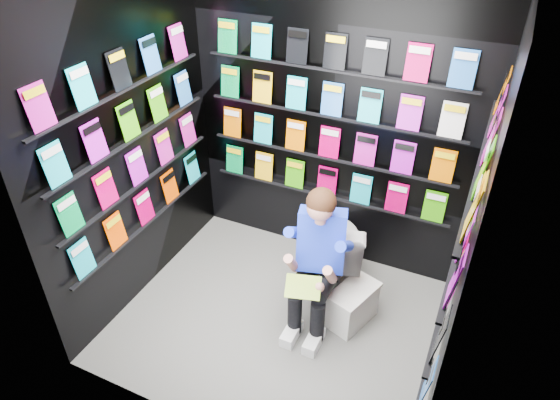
% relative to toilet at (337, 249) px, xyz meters
% --- Properties ---
extents(floor, '(2.40, 2.40, 0.00)m').
position_rel_toilet_xyz_m(floor, '(-0.24, -0.59, -0.37)').
color(floor, '#595A57').
rests_on(floor, ground).
extents(wall_back, '(2.40, 0.04, 2.60)m').
position_rel_toilet_xyz_m(wall_back, '(-0.24, 0.41, 0.93)').
color(wall_back, black).
rests_on(wall_back, floor).
extents(wall_front, '(2.40, 0.04, 2.60)m').
position_rel_toilet_xyz_m(wall_front, '(-0.24, -1.59, 0.93)').
color(wall_front, black).
rests_on(wall_front, floor).
extents(wall_left, '(0.04, 2.00, 2.60)m').
position_rel_toilet_xyz_m(wall_left, '(-1.44, -0.59, 0.93)').
color(wall_left, black).
rests_on(wall_left, floor).
extents(wall_right, '(0.04, 2.00, 2.60)m').
position_rel_toilet_xyz_m(wall_right, '(0.96, -0.59, 0.93)').
color(wall_right, black).
rests_on(wall_right, floor).
extents(comics_back, '(2.10, 0.06, 1.37)m').
position_rel_toilet_xyz_m(comics_back, '(-0.24, 0.38, 0.94)').
color(comics_back, orange).
rests_on(comics_back, wall_back).
extents(comics_left, '(0.06, 1.70, 1.37)m').
position_rel_toilet_xyz_m(comics_left, '(-1.41, -0.59, 0.94)').
color(comics_left, orange).
rests_on(comics_left, wall_left).
extents(comics_right, '(0.06, 1.70, 1.37)m').
position_rel_toilet_xyz_m(comics_right, '(0.93, -0.59, 0.94)').
color(comics_right, orange).
rests_on(comics_right, wall_right).
extents(toilet, '(0.61, 0.84, 0.73)m').
position_rel_toilet_xyz_m(toilet, '(0.00, 0.00, 0.00)').
color(toilet, white).
rests_on(toilet, floor).
extents(longbox, '(0.33, 0.45, 0.30)m').
position_rel_toilet_xyz_m(longbox, '(0.27, -0.35, -0.22)').
color(longbox, white).
rests_on(longbox, floor).
extents(longbox_lid, '(0.36, 0.47, 0.03)m').
position_rel_toilet_xyz_m(longbox_lid, '(0.27, -0.35, -0.06)').
color(longbox_lid, white).
rests_on(longbox_lid, longbox).
extents(reader, '(0.64, 0.79, 1.26)m').
position_rel_toilet_xyz_m(reader, '(0.00, -0.38, 0.37)').
color(reader, blue).
rests_on(reader, toilet).
extents(held_comic, '(0.27, 0.20, 0.10)m').
position_rel_toilet_xyz_m(held_comic, '(-0.00, -0.73, 0.21)').
color(held_comic, green).
rests_on(held_comic, reader).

